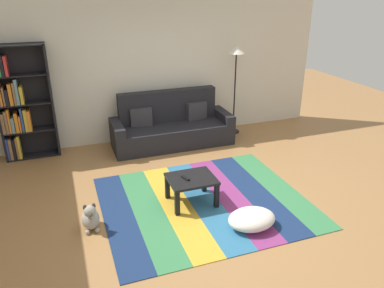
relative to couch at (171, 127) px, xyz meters
name	(u,v)px	position (x,y,z in m)	size (l,w,h in m)	color
ground_plane	(203,195)	(-0.15, -2.02, -0.34)	(14.00, 14.00, 0.00)	#9E7042
back_wall	(155,69)	(-0.15, 0.53, 1.01)	(6.80, 0.10, 2.70)	silver
rug	(204,202)	(-0.19, -2.20, -0.33)	(2.81, 2.42, 0.01)	navy
couch	(171,127)	(0.00, 0.00, 0.00)	(2.26, 0.80, 1.00)	black
bookshelf	(18,105)	(-2.61, 0.28, 0.63)	(0.90, 0.28, 1.97)	black
coffee_table	(191,182)	(-0.37, -2.16, -0.01)	(0.65, 0.54, 0.39)	black
pouf	(252,219)	(0.15, -2.97, -0.21)	(0.62, 0.47, 0.23)	white
dog	(90,218)	(-1.77, -2.30, -0.18)	(0.22, 0.35, 0.40)	#9E998E
standing_lamp	(236,61)	(1.38, 0.15, 1.13)	(0.32, 0.32, 1.76)	black
tv_remote	(186,178)	(-0.45, -2.16, 0.07)	(0.04, 0.15, 0.02)	black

